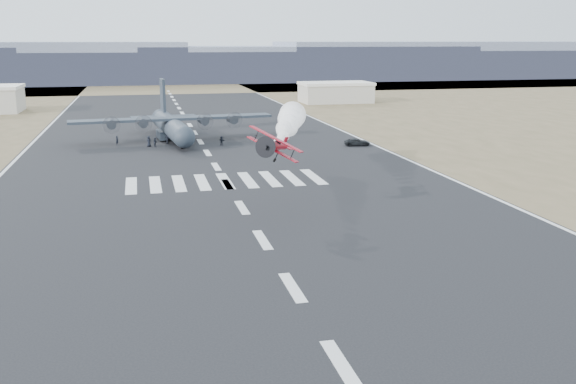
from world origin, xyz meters
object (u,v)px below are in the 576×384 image
object	(u,v)px
crew_b	(155,142)
crew_f	(222,141)
aerobatic_biplane	(275,146)
crew_a	(180,138)
crew_e	(149,141)
crew_h	(168,139)
support_vehicle	(357,142)
transport_aircraft	(172,125)
crew_c	(182,143)
hangar_right	(336,92)
crew_g	(117,140)
crew_d	(167,139)

from	to	relation	value
crew_b	crew_f	world-z (taller)	crew_b
aerobatic_biplane	crew_a	world-z (taller)	aerobatic_biplane
crew_f	crew_b	bearing A→B (deg)	48.67
crew_e	crew_h	xyz separation A→B (m)	(3.42, 2.09, 0.03)
support_vehicle	crew_a	size ratio (longest dim) A/B	2.67
crew_a	transport_aircraft	bearing A→B (deg)	-135.18
crew_c	crew_a	bearing A→B (deg)	31.26
hangar_right	crew_b	size ratio (longest dim) A/B	12.79
crew_a	crew_c	world-z (taller)	crew_c
hangar_right	crew_b	world-z (taller)	hangar_right
hangar_right	crew_g	bearing A→B (deg)	-132.34
crew_g	crew_h	bearing A→B (deg)	-63.91
hangar_right	crew_e	size ratio (longest dim) A/B	11.18
crew_c	crew_d	bearing A→B (deg)	55.92
aerobatic_biplane	crew_g	distance (m)	54.32
crew_f	crew_h	size ratio (longest dim) A/B	0.85
crew_d	crew_f	world-z (taller)	crew_d
crew_a	crew_g	size ratio (longest dim) A/B	1.03
hangar_right	crew_g	world-z (taller)	hangar_right
crew_c	crew_d	distance (m)	5.72
crew_h	support_vehicle	bearing A→B (deg)	-108.03
aerobatic_biplane	crew_c	world-z (taller)	aerobatic_biplane
crew_c	crew_e	distance (m)	6.36
crew_f	support_vehicle	bearing A→B (deg)	-140.56
support_vehicle	crew_h	world-z (taller)	crew_h
transport_aircraft	crew_g	distance (m)	10.80
support_vehicle	crew_f	xyz separation A→B (m)	(-23.02, 5.79, 0.18)
aerobatic_biplane	transport_aircraft	xyz separation A→B (m)	(-7.90, 55.25, -4.59)
hangar_right	crew_b	distance (m)	88.38
aerobatic_biplane	crew_c	distance (m)	45.84
transport_aircraft	crew_c	world-z (taller)	transport_aircraft
crew_a	crew_b	world-z (taller)	crew_a
transport_aircraft	crew_d	world-z (taller)	transport_aircraft
crew_a	crew_e	world-z (taller)	crew_e
crew_a	crew_e	xyz separation A→B (m)	(-5.67, -3.59, 0.08)
crew_e	support_vehicle	bearing A→B (deg)	152.16
crew_c	crew_f	world-z (taller)	crew_c
crew_e	crew_f	distance (m)	12.55
hangar_right	crew_h	distance (m)	84.99
transport_aircraft	crew_h	bearing A→B (deg)	-105.95
aerobatic_biplane	support_vehicle	world-z (taller)	aerobatic_biplane
crew_b	crew_c	size ratio (longest dim) A/B	0.90
support_vehicle	crew_h	distance (m)	33.38
crew_a	crew_b	xyz separation A→B (m)	(-4.55, -3.99, -0.03)
crew_a	crew_d	bearing A→B (deg)	-33.88
crew_c	crew_g	distance (m)	12.50
hangar_right	aerobatic_biplane	xyz separation A→B (m)	(-42.94, -117.42, 4.30)
hangar_right	crew_c	world-z (taller)	hangar_right
crew_f	hangar_right	bearing A→B (deg)	-67.54
support_vehicle	crew_b	world-z (taller)	crew_b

